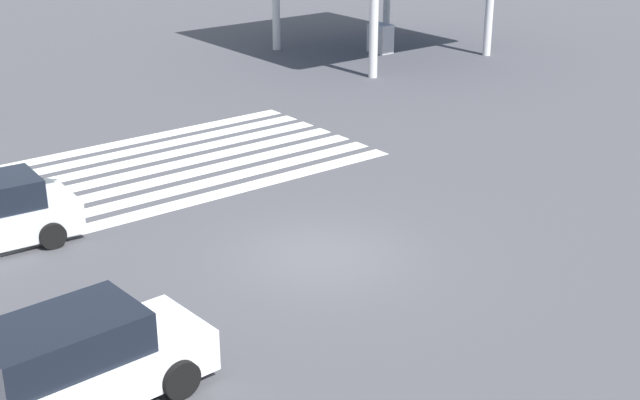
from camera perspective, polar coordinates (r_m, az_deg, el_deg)
The scene contains 3 objects.
ground_plane at distance 20.57m, azimuth 0.00°, elevation -3.60°, with size 123.62×123.62×0.00m, color #47474C.
crosswalk_markings at distance 26.57m, azimuth -10.17°, elevation 2.02°, with size 12.34×6.30×0.01m.
car_2 at distance 15.51m, azimuth -15.42°, elevation -10.12°, with size 4.52×2.23×1.69m.
Camera 1 is at (11.40, 14.70, 8.77)m, focal length 50.00 mm.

